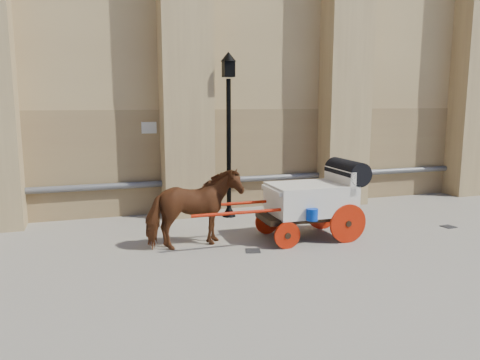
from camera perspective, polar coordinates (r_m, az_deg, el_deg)
name	(u,v)px	position (r m, az deg, el deg)	size (l,w,h in m)	color
ground	(266,248)	(10.58, 3.14, -8.23)	(90.00, 90.00, 0.00)	gray
horse	(194,209)	(10.41, -5.64, -3.55)	(0.95, 2.08, 1.76)	#622A13
carriage	(316,197)	(11.26, 9.26, -2.02)	(4.23, 1.50, 1.85)	black
street_lamp	(229,131)	(12.98, -1.39, 6.04)	(0.43, 0.43, 4.55)	black
drain_grate_near	(253,251)	(10.34, 1.59, -8.62)	(0.32, 0.32, 0.01)	black
drain_grate_far	(448,227)	(13.40, 24.06, -5.21)	(0.32, 0.32, 0.01)	black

